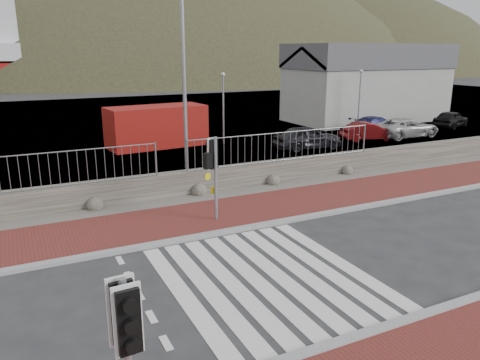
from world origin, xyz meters
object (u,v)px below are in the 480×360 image
shipping_container (157,126)px  car_d (406,128)px  car_b (369,131)px  car_e (451,119)px  traffic_signal_near (126,330)px  traffic_signal_far (215,162)px  car_c (376,125)px  car_a (308,137)px  streetlight (187,69)px

shipping_container → car_d: size_ratio=1.26×
car_d → car_b: bearing=85.7°
car_d → car_e: car_d is taller
shipping_container → traffic_signal_near: bearing=-113.2°
traffic_signal_far → car_d: traffic_signal_far is taller
car_c → car_d: size_ratio=0.88×
car_c → car_a: bearing=103.5°
car_a → car_c: 7.50m
shipping_container → car_c: 14.55m
shipping_container → car_b: (12.14, -3.90, -0.59)m
streetlight → traffic_signal_far: bearing=-101.9°
car_c → car_e: car_e is taller
car_b → car_d: car_d is taller
car_b → car_d: bearing=-78.3°
car_c → car_e: 6.37m
shipping_container → car_d: bearing=-21.2°
streetlight → car_a: (8.52, 4.31, -4.00)m
car_b → traffic_signal_far: bearing=138.1°
streetlight → car_a: 10.35m
traffic_signal_near → car_c: 27.85m
traffic_signal_far → car_e: bearing=-177.0°
car_c → car_d: 2.15m
car_b → car_e: bearing=-66.0°
traffic_signal_near → car_e: (27.12, 17.89, -1.27)m
traffic_signal_far → streetlight: streetlight is taller
traffic_signal_far → shipping_container: traffic_signal_far is taller
traffic_signal_near → traffic_signal_far: size_ratio=0.94×
traffic_signal_far → streetlight: size_ratio=0.33×
traffic_signal_near → car_a: traffic_signal_near is taller
traffic_signal_far → car_c: bearing=-167.7°
traffic_signal_near → car_b: 24.93m
streetlight → shipping_container: streetlight is taller
car_c → car_b: bearing=124.3°
traffic_signal_far → car_b: 16.68m
shipping_container → car_e: (20.74, -2.64, -0.54)m
traffic_signal_far → car_d: bearing=-173.9°
car_a → traffic_signal_far: bearing=137.2°
traffic_signal_near → car_a: bearing=45.6°
car_a → traffic_signal_near: bearing=144.4°
streetlight → car_b: size_ratio=2.47×
car_d → traffic_signal_far: bearing=116.9°
shipping_container → car_a: (7.30, -4.46, -0.49)m
car_a → car_e: car_a is taller
traffic_signal_near → car_c: traffic_signal_near is taller
traffic_signal_near → streetlight: (5.17, 11.76, 2.78)m
traffic_signal_far → car_a: (9.17, 8.38, -1.34)m
traffic_signal_far → car_b: (14.01, 8.93, -1.44)m
car_a → streetlight: bearing=121.7°
streetlight → car_c: 17.49m
traffic_signal_far → car_a: 12.50m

